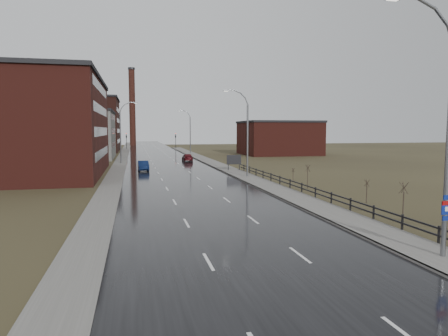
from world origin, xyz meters
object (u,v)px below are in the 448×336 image
car_far (187,157)px  car_near (143,166)px  billboard (234,160)px  streetlight_main (443,133)px

car_far → car_near: bearing=62.2°
billboard → car_near: bearing=165.2°
car_near → car_far: 19.48m
streetlight_main → billboard: (0.63, 42.40, -4.38)m
streetlight_main → car_far: (-3.73, 63.20, -5.28)m
car_near → car_far: size_ratio=0.98×
streetlight_main → car_near: streetlight_main is taller
streetlight_main → car_near: bearing=105.5°
billboard → car_near: 13.87m
streetlight_main → billboard: streetlight_main is taller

